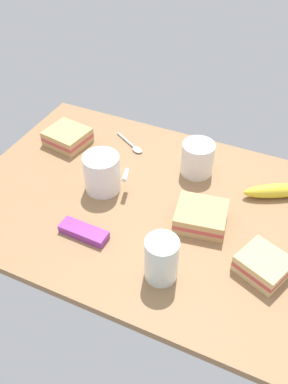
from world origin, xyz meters
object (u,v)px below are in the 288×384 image
Objects in this scene: banana at (277,191)px; snack_bar at (84,232)px; coffee_mug_milky at (101,174)px; spoon at (133,146)px; sandwich_extra at (201,216)px; sandwich_main at (263,265)px; glass_of_milk at (161,261)px; sandwich_side at (67,137)px; coffee_mug_black at (198,158)px.

snack_bar is at bearing 40.10° from banana.
snack_bar is at bearing 103.55° from coffee_mug_milky.
banana is 42.52cm from spoon.
sandwich_extra is 1.15× the size of snack_bar.
glass_of_milk reaches higher than sandwich_main.
sandwich_extra is at bearing 162.73° from sandwich_side.
glass_of_milk is 38.79cm from banana.
glass_of_milk is at bearing 26.88° from sandwich_main.
coffee_mug_milky is at bearing 21.13° from banana.
spoon is (25.13, -38.29, -4.25)cm from glass_of_milk.
coffee_mug_black reaches higher than sandwich_side.
banana is 49.31cm from snack_bar.
coffee_mug_black is at bearing -139.62° from coffee_mug_milky.
glass_of_milk is (-43.34, 32.10, 2.43)cm from sandwich_side.
sandwich_main is at bearing 168.42° from coffee_mug_milky.
spoon is (0.84, -19.68, -4.80)cm from coffee_mug_milky.
spoon is at bearing -80.86° from snack_bar.
coffee_mug_black is 19.20cm from sandwich_extra.
snack_bar is (23.18, 14.91, -1.20)cm from sandwich_extra.
coffee_mug_black reaches higher than banana.
banana is 1.48× the size of spoon.
sandwich_extra reaches higher than snack_bar.
sandwich_main is 1.07× the size of snack_bar.
coffee_mug_black is 35.71cm from glass_of_milk.
snack_bar is (-22.84, 29.21, -1.20)cm from sandwich_side.
snack_bar is (39.66, 6.82, -1.20)cm from sandwich_main.
sandwich_side is 0.96× the size of sandwich_extra.
coffee_mug_milky is 0.92× the size of sandwich_side.
glass_of_milk is (-4.52, 35.43, -0.05)cm from coffee_mug_black.
spoon is at bearing -7.92° from coffee_mug_black.
sandwich_extra reaches higher than banana.
sandwich_extra is at bearing 178.27° from coffee_mug_milky.
sandwich_main is at bearing -153.12° from glass_of_milk.
coffee_mug_black is 0.88× the size of sandwich_main.
coffee_mug_black is 21.25cm from spoon.
sandwich_main is 66.39cm from sandwich_side.
glass_of_milk reaches higher than coffee_mug_milky.
glass_of_milk is at bearing 143.47° from sandwich_side.
sandwich_side is at bearing -35.30° from coffee_mug_milky.
coffee_mug_milky is 44.45cm from sandwich_main.
coffee_mug_black is at bearing -67.79° from sandwich_extra.
glass_of_milk is at bearing 81.45° from sandwich_extra.
banana is at bearing 177.95° from coffee_mug_black.
snack_bar is at bearing 97.45° from spoon.
snack_bar reaches higher than spoon.
coffee_mug_milky is 23.53cm from sandwich_side.
sandwich_main is 0.93× the size of sandwich_extra.
coffee_mug_milky reaches higher than spoon.
coffee_mug_milky is 0.70× the size of banana.
banana reaches higher than spoon.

